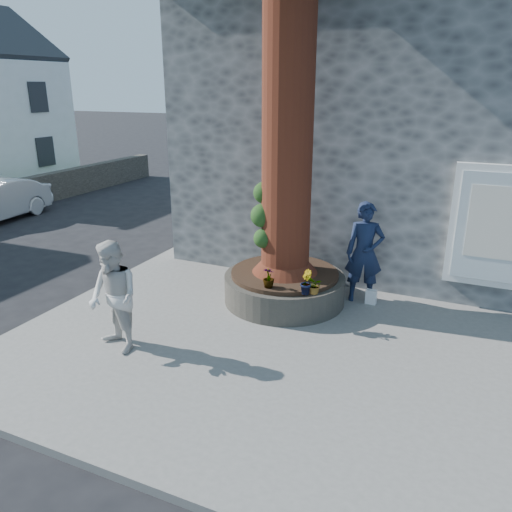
% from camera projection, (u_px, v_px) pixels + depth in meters
% --- Properties ---
extents(ground, '(120.00, 120.00, 0.00)m').
position_uv_depth(ground, '(196.00, 344.00, 8.30)').
color(ground, black).
rests_on(ground, ground).
extents(pavement, '(9.00, 8.00, 0.12)m').
position_uv_depth(pavement, '(301.00, 332.00, 8.56)').
color(pavement, slate).
rests_on(pavement, ground).
extents(yellow_line, '(0.10, 30.00, 0.01)m').
position_uv_depth(yellow_line, '(94.00, 292.00, 10.34)').
color(yellow_line, yellow).
rests_on(yellow_line, ground).
extents(stone_shop, '(10.30, 8.30, 6.30)m').
position_uv_depth(stone_shop, '(424.00, 124.00, 12.50)').
color(stone_shop, '#434647').
rests_on(stone_shop, ground).
extents(planter, '(2.30, 2.30, 0.60)m').
position_uv_depth(planter, '(284.00, 286.00, 9.58)').
color(planter, black).
rests_on(planter, pavement).
extents(man, '(0.80, 0.63, 1.93)m').
position_uv_depth(man, '(365.00, 253.00, 9.38)').
color(man, '#151F3A').
rests_on(man, pavement).
extents(woman, '(1.05, 0.94, 1.77)m').
position_uv_depth(woman, '(114.00, 298.00, 7.61)').
color(woman, beige).
rests_on(woman, pavement).
extents(shopping_bag, '(0.20, 0.13, 0.28)m').
position_uv_depth(shopping_bag, '(371.00, 297.00, 9.48)').
color(shopping_bag, white).
rests_on(shopping_bag, pavement).
extents(plant_a, '(0.20, 0.16, 0.33)m').
position_uv_depth(plant_a, '(267.00, 246.00, 10.44)').
color(plant_a, gray).
rests_on(plant_a, planter).
extents(plant_b, '(0.29, 0.30, 0.42)m').
position_uv_depth(plant_b, '(306.00, 282.00, 8.40)').
color(plant_b, gray).
rests_on(plant_b, planter).
extents(plant_c, '(0.21, 0.21, 0.37)m').
position_uv_depth(plant_c, '(269.00, 278.00, 8.67)').
color(plant_c, gray).
rests_on(plant_c, planter).
extents(plant_d, '(0.34, 0.36, 0.31)m').
position_uv_depth(plant_d, '(315.00, 286.00, 8.40)').
color(plant_d, gray).
rests_on(plant_d, planter).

